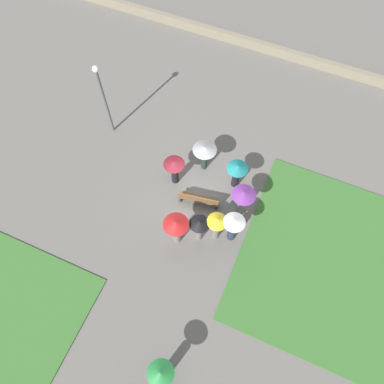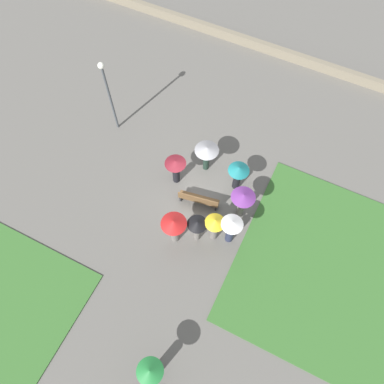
{
  "view_description": "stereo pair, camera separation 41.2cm",
  "coord_description": "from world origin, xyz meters",
  "px_view_note": "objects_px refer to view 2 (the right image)",
  "views": [
    {
      "loc": [
        -3.44,
        8.33,
        16.7
      ],
      "look_at": [
        -0.15,
        0.75,
        1.02
      ],
      "focal_mm": 35.0,
      "sensor_mm": 36.0,
      "label": 1
    },
    {
      "loc": [
        -3.81,
        8.16,
        16.7
      ],
      "look_at": [
        -0.15,
        0.75,
        1.02
      ],
      "focal_mm": 35.0,
      "sensor_mm": 36.0,
      "label": 2
    }
  ],
  "objects_px": {
    "lone_walker_mid_plaza": "(151,372)",
    "crowd_person_grey": "(207,152)",
    "crowd_person_red": "(174,226)",
    "crowd_person_teal": "(238,173)",
    "crowd_person_maroon": "(176,167)",
    "crowd_person_yellow": "(215,226)",
    "crowd_person_white": "(231,228)",
    "park_bench": "(199,200)",
    "crowd_person_purple": "(243,200)",
    "lamp_post": "(108,89)",
    "crowd_person_black": "(197,227)"
  },
  "relations": [
    {
      "from": "lone_walker_mid_plaza",
      "to": "crowd_person_grey",
      "type": "bearing_deg",
      "value": -76.43
    },
    {
      "from": "crowd_person_red",
      "to": "crowd_person_teal",
      "type": "height_order",
      "value": "crowd_person_red"
    },
    {
      "from": "crowd_person_red",
      "to": "crowd_person_maroon",
      "type": "bearing_deg",
      "value": 76.32
    },
    {
      "from": "crowd_person_yellow",
      "to": "crowd_person_teal",
      "type": "height_order",
      "value": "crowd_person_yellow"
    },
    {
      "from": "crowd_person_white",
      "to": "park_bench",
      "type": "bearing_deg",
      "value": 162.49
    },
    {
      "from": "park_bench",
      "to": "crowd_person_purple",
      "type": "xyz_separation_m",
      "value": [
        -2.01,
        -0.44,
        0.95
      ]
    },
    {
      "from": "crowd_person_purple",
      "to": "lamp_post",
      "type": "bearing_deg",
      "value": -60.51
    },
    {
      "from": "park_bench",
      "to": "crowd_person_teal",
      "type": "xyz_separation_m",
      "value": [
        -1.25,
        -1.75,
        0.8
      ]
    },
    {
      "from": "crowd_person_teal",
      "to": "crowd_person_white",
      "type": "xyz_separation_m",
      "value": [
        -0.83,
        2.76,
        0.06
      ]
    },
    {
      "from": "lamp_post",
      "to": "crowd_person_teal",
      "type": "height_order",
      "value": "lamp_post"
    },
    {
      "from": "crowd_person_teal",
      "to": "crowd_person_red",
      "type": "bearing_deg",
      "value": -150.06
    },
    {
      "from": "park_bench",
      "to": "crowd_person_yellow",
      "type": "height_order",
      "value": "crowd_person_yellow"
    },
    {
      "from": "lone_walker_mid_plaza",
      "to": "crowd_person_teal",
      "type": "bearing_deg",
      "value": -86.92
    },
    {
      "from": "crowd_person_purple",
      "to": "crowd_person_red",
      "type": "bearing_deg",
      "value": 1.72
    },
    {
      "from": "lamp_post",
      "to": "crowd_person_black",
      "type": "height_order",
      "value": "lamp_post"
    },
    {
      "from": "lamp_post",
      "to": "crowd_person_white",
      "type": "bearing_deg",
      "value": 157.79
    },
    {
      "from": "crowd_person_black",
      "to": "crowd_person_teal",
      "type": "bearing_deg",
      "value": 162.68
    },
    {
      "from": "crowd_person_maroon",
      "to": "crowd_person_purple",
      "type": "bearing_deg",
      "value": 139.48
    },
    {
      "from": "park_bench",
      "to": "crowd_person_yellow",
      "type": "xyz_separation_m",
      "value": [
        -1.38,
        1.23,
        0.83
      ]
    },
    {
      "from": "crowd_person_purple",
      "to": "crowd_person_yellow",
      "type": "bearing_deg",
      "value": 21.83
    },
    {
      "from": "crowd_person_purple",
      "to": "crowd_person_maroon",
      "type": "height_order",
      "value": "crowd_person_purple"
    },
    {
      "from": "crowd_person_grey",
      "to": "lone_walker_mid_plaza",
      "type": "xyz_separation_m",
      "value": [
        -2.29,
        9.68,
        -0.1
      ]
    },
    {
      "from": "crowd_person_teal",
      "to": "crowd_person_yellow",
      "type": "bearing_deg",
      "value": -127.08
    },
    {
      "from": "crowd_person_white",
      "to": "crowd_person_black",
      "type": "xyz_separation_m",
      "value": [
        1.38,
        0.6,
        -0.03
      ]
    },
    {
      "from": "crowd_person_maroon",
      "to": "lone_walker_mid_plaza",
      "type": "xyz_separation_m",
      "value": [
        -3.32,
        8.35,
        0.08
      ]
    },
    {
      "from": "crowd_person_grey",
      "to": "crowd_person_white",
      "type": "xyz_separation_m",
      "value": [
        -2.66,
        3.09,
        -0.1
      ]
    },
    {
      "from": "crowd_person_teal",
      "to": "crowd_person_grey",
      "type": "bearing_deg",
      "value": 130.36
    },
    {
      "from": "lamp_post",
      "to": "crowd_person_grey",
      "type": "height_order",
      "value": "lamp_post"
    },
    {
      "from": "crowd_person_grey",
      "to": "crowd_person_red",
      "type": "distance_m",
      "value": 4.2
    },
    {
      "from": "park_bench",
      "to": "lamp_post",
      "type": "bearing_deg",
      "value": -30.66
    },
    {
      "from": "crowd_person_purple",
      "to": "crowd_person_yellow",
      "type": "xyz_separation_m",
      "value": [
        0.63,
        1.67,
        -0.12
      ]
    },
    {
      "from": "crowd_person_maroon",
      "to": "park_bench",
      "type": "bearing_deg",
      "value": 119.45
    },
    {
      "from": "crowd_person_yellow",
      "to": "lone_walker_mid_plaza",
      "type": "xyz_separation_m",
      "value": [
        -0.33,
        6.38,
        0.02
      ]
    },
    {
      "from": "crowd_person_maroon",
      "to": "crowd_person_white",
      "type": "xyz_separation_m",
      "value": [
        -3.69,
        1.75,
        0.09
      ]
    },
    {
      "from": "lamp_post",
      "to": "crowd_person_black",
      "type": "bearing_deg",
      "value": 149.87
    },
    {
      "from": "crowd_person_teal",
      "to": "crowd_person_black",
      "type": "xyz_separation_m",
      "value": [
        0.55,
        3.36,
        0.03
      ]
    },
    {
      "from": "crowd_person_red",
      "to": "crowd_person_maroon",
      "type": "xyz_separation_m",
      "value": [
        1.41,
        -2.85,
        -0.19
      ]
    },
    {
      "from": "park_bench",
      "to": "crowd_person_white",
      "type": "xyz_separation_m",
      "value": [
        -2.09,
        1.01,
        0.86
      ]
    },
    {
      "from": "park_bench",
      "to": "crowd_person_white",
      "type": "bearing_deg",
      "value": 144.42
    },
    {
      "from": "crowd_person_maroon",
      "to": "crowd_person_grey",
      "type": "bearing_deg",
      "value": -163.34
    },
    {
      "from": "lamp_post",
      "to": "crowd_person_black",
      "type": "distance_m",
      "value": 8.02
    },
    {
      "from": "crowd_person_red",
      "to": "crowd_person_maroon",
      "type": "height_order",
      "value": "crowd_person_red"
    },
    {
      "from": "park_bench",
      "to": "crowd_person_grey",
      "type": "distance_m",
      "value": 2.36
    },
    {
      "from": "crowd_person_teal",
      "to": "crowd_person_white",
      "type": "height_order",
      "value": "crowd_person_white"
    },
    {
      "from": "crowd_person_maroon",
      "to": "crowd_person_white",
      "type": "relative_size",
      "value": 0.9
    },
    {
      "from": "crowd_person_grey",
      "to": "crowd_person_maroon",
      "type": "distance_m",
      "value": 1.69
    },
    {
      "from": "park_bench",
      "to": "crowd_person_maroon",
      "type": "distance_m",
      "value": 1.93
    },
    {
      "from": "crowd_person_black",
      "to": "lone_walker_mid_plaza",
      "type": "bearing_deg",
      "value": 1.54
    },
    {
      "from": "crowd_person_yellow",
      "to": "crowd_person_white",
      "type": "distance_m",
      "value": 0.74
    },
    {
      "from": "lamp_post",
      "to": "lone_walker_mid_plaza",
      "type": "height_order",
      "value": "lamp_post"
    }
  ]
}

